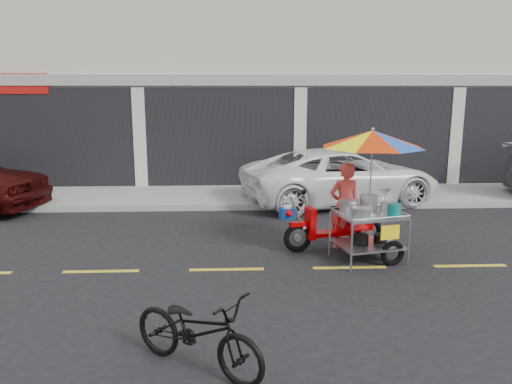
{
  "coord_description": "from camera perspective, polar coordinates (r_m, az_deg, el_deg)",
  "views": [
    {
      "loc": [
        -1.86,
        -7.62,
        2.84
      ],
      "look_at": [
        -1.5,
        0.6,
        1.15
      ],
      "focal_mm": 35.0,
      "sensor_mm": 36.0,
      "label": 1
    }
  ],
  "objects": [
    {
      "name": "ground",
      "position": [
        8.34,
        10.65,
        -8.51
      ],
      "size": [
        90.0,
        90.0,
        0.0
      ],
      "primitive_type": "plane",
      "color": "black"
    },
    {
      "name": "sidewalk",
      "position": [
        13.54,
        5.46,
        -0.22
      ],
      "size": [
        45.0,
        3.0,
        0.15
      ],
      "primitive_type": "cube",
      "color": "gray",
      "rests_on": "ground"
    },
    {
      "name": "shophouse_block",
      "position": [
        18.85,
        12.34,
        15.61
      ],
      "size": [
        36.0,
        8.11,
        10.4
      ],
      "color": "beige",
      "rests_on": "ground"
    },
    {
      "name": "centerline",
      "position": [
        8.34,
        10.65,
        -8.48
      ],
      "size": [
        42.0,
        0.1,
        0.01
      ],
      "primitive_type": "cube",
      "color": "gold",
      "rests_on": "ground"
    },
    {
      "name": "white_pickup",
      "position": [
        12.79,
        9.68,
        1.79
      ],
      "size": [
        5.41,
        3.51,
        1.39
      ],
      "primitive_type": "imported",
      "rotation": [
        0.0,
        0.0,
        1.83
      ],
      "color": "white",
      "rests_on": "ground"
    },
    {
      "name": "near_bicycle",
      "position": [
        5.31,
        -6.7,
        -15.5
      ],
      "size": [
        1.67,
        1.42,
        0.86
      ],
      "primitive_type": "imported",
      "rotation": [
        0.0,
        0.0,
        0.95
      ],
      "color": "black",
      "rests_on": "ground"
    },
    {
      "name": "food_vendor_rig",
      "position": [
        8.65,
        11.84,
        1.85
      ],
      "size": [
        2.52,
        2.06,
        2.25
      ],
      "rotation": [
        0.0,
        0.0,
        0.23
      ],
      "color": "black",
      "rests_on": "ground"
    }
  ]
}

